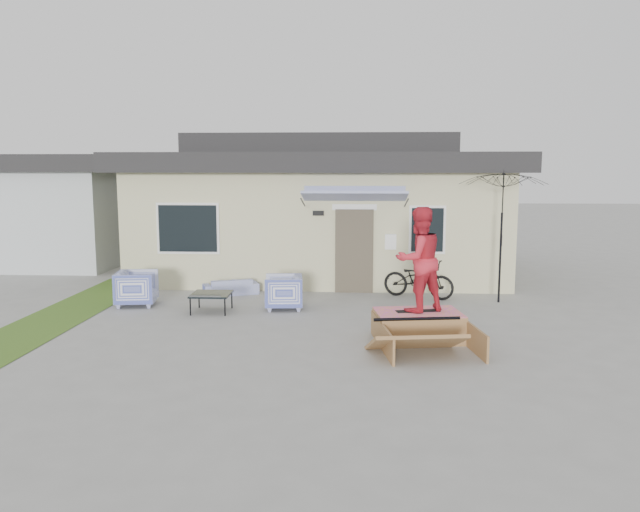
# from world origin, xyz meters

# --- Properties ---
(ground) EXTENTS (90.00, 90.00, 0.00)m
(ground) POSITION_xyz_m (0.00, 0.00, 0.00)
(ground) COLOR gray
(ground) RESTS_ON ground
(grass_strip) EXTENTS (1.40, 8.00, 0.01)m
(grass_strip) POSITION_xyz_m (-5.20, 2.00, 0.00)
(grass_strip) COLOR #3C6320
(grass_strip) RESTS_ON ground
(house) EXTENTS (10.80, 8.49, 4.10)m
(house) POSITION_xyz_m (0.00, 7.99, 1.94)
(house) COLOR beige
(house) RESTS_ON ground
(neighbor_house) EXTENTS (8.60, 7.60, 3.50)m
(neighbor_house) POSITION_xyz_m (-10.50, 10.00, 1.78)
(neighbor_house) COLOR #B3BCBF
(neighbor_house) RESTS_ON ground
(loveseat) EXTENTS (1.39, 0.86, 0.52)m
(loveseat) POSITION_xyz_m (-2.05, 4.06, 0.26)
(loveseat) COLOR #3F4DAF
(loveseat) RESTS_ON ground
(armchair_left) EXTENTS (0.92, 0.97, 0.88)m
(armchair_left) POSITION_xyz_m (-3.94, 2.68, 0.44)
(armchair_left) COLOR #3F4DAF
(armchair_left) RESTS_ON ground
(armchair_right) EXTENTS (0.84, 0.89, 0.84)m
(armchair_right) POSITION_xyz_m (-0.56, 2.53, 0.42)
(armchair_right) COLOR #3F4DAF
(armchair_right) RESTS_ON ground
(coffee_table) EXTENTS (0.84, 0.84, 0.41)m
(coffee_table) POSITION_xyz_m (-2.09, 2.14, 0.21)
(coffee_table) COLOR black
(coffee_table) RESTS_ON ground
(bicycle) EXTENTS (1.85, 1.26, 1.12)m
(bicycle) POSITION_xyz_m (2.56, 3.91, 0.56)
(bicycle) COLOR black
(bicycle) RESTS_ON ground
(patio_umbrella) EXTENTS (2.44, 2.35, 2.20)m
(patio_umbrella) POSITION_xyz_m (4.39, 3.50, 1.75)
(patio_umbrella) COLOR black
(patio_umbrella) RESTS_ON ground
(skate_ramp) EXTENTS (1.81, 2.24, 0.51)m
(skate_ramp) POSITION_xyz_m (2.19, 0.15, 0.25)
(skate_ramp) COLOR olive
(skate_ramp) RESTS_ON ground
(skateboard) EXTENTS (0.83, 0.36, 0.05)m
(skateboard) POSITION_xyz_m (2.19, 0.20, 0.53)
(skateboard) COLOR black
(skateboard) RESTS_ON skate_ramp
(skater) EXTENTS (1.16, 1.07, 1.90)m
(skater) POSITION_xyz_m (2.19, 0.20, 1.51)
(skater) COLOR red
(skater) RESTS_ON skateboard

